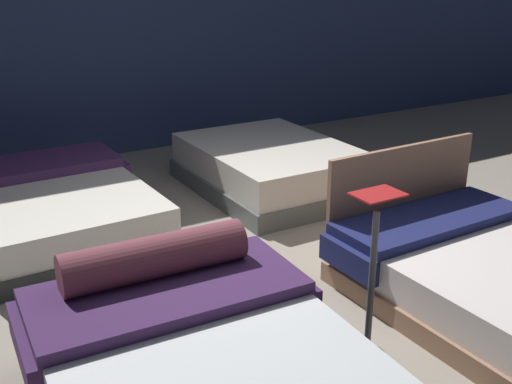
% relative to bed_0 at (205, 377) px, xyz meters
% --- Properties ---
extents(ground_plane, '(18.00, 18.00, 0.02)m').
position_rel_bed_0_xyz_m(ground_plane, '(1.09, 1.31, -0.28)').
color(ground_plane, gray).
extents(showroom_back_wall, '(18.00, 0.06, 3.50)m').
position_rel_bed_0_xyz_m(showroom_back_wall, '(1.09, 4.99, 1.48)').
color(showroom_back_wall, navy).
rests_on(showroom_back_wall, ground_plane).
extents(bed_0, '(1.71, 2.08, 0.77)m').
position_rel_bed_0_xyz_m(bed_0, '(0.00, 0.00, 0.00)').
color(bed_0, black).
rests_on(bed_0, ground_plane).
extents(bed_1, '(1.67, 2.20, 0.94)m').
position_rel_bed_0_xyz_m(bed_1, '(2.24, -0.04, -0.04)').
color(bed_1, '#936C51').
rests_on(bed_1, ground_plane).
extents(bed_2, '(1.70, 2.11, 0.51)m').
position_rel_bed_0_xyz_m(bed_2, '(-0.08, 2.91, -0.04)').
color(bed_2, '#292C2B').
rests_on(bed_2, ground_plane).
extents(bed_3, '(1.49, 1.99, 0.49)m').
position_rel_bed_0_xyz_m(bed_3, '(2.18, 2.85, -0.02)').
color(bed_3, '#515756').
rests_on(bed_3, ground_plane).
extents(price_sign, '(0.28, 0.24, 1.07)m').
position_rel_bed_0_xyz_m(price_sign, '(1.09, -0.01, 0.15)').
color(price_sign, '#3F3F44').
rests_on(price_sign, ground_plane).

